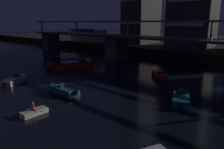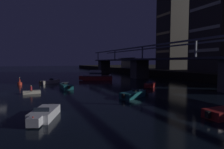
{
  "view_description": "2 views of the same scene",
  "coord_description": "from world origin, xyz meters",
  "px_view_note": "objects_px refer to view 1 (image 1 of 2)",
  "views": [
    {
      "loc": [
        21.01,
        -4.88,
        9.03
      ],
      "look_at": [
        2.2,
        15.9,
        2.31
      ],
      "focal_mm": 35.01,
      "sensor_mm": 36.0,
      "label": 1
    },
    {
      "loc": [
        33.04,
        4.7,
        5.09
      ],
      "look_at": [
        -1.24,
        20.44,
        2.45
      ],
      "focal_mm": 29.08,
      "sensor_mm": 36.0,
      "label": 2
    }
  ],
  "objects_px": {
    "river_bridge": "(170,46)",
    "speedboat_mid_left": "(64,90)",
    "speedboat_far_center": "(181,99)",
    "cabin_cruiser_near_left": "(71,63)",
    "dinghy_with_paddler": "(34,112)",
    "speedboat_near_center": "(15,80)",
    "waterfront_pavilion": "(88,35)",
    "speedboat_mid_right": "(160,75)"
  },
  "relations": [
    {
      "from": "river_bridge",
      "to": "speedboat_mid_right",
      "type": "bearing_deg",
      "value": -71.18
    },
    {
      "from": "river_bridge",
      "to": "dinghy_with_paddler",
      "type": "bearing_deg",
      "value": -87.18
    },
    {
      "from": "cabin_cruiser_near_left",
      "to": "speedboat_near_center",
      "type": "relative_size",
      "value": 1.89
    },
    {
      "from": "speedboat_near_center",
      "to": "speedboat_mid_right",
      "type": "height_order",
      "value": "same"
    },
    {
      "from": "speedboat_far_center",
      "to": "cabin_cruiser_near_left",
      "type": "bearing_deg",
      "value": 172.2
    },
    {
      "from": "speedboat_far_center",
      "to": "dinghy_with_paddler",
      "type": "xyz_separation_m",
      "value": [
        -9.36,
        -13.24,
        -0.14
      ]
    },
    {
      "from": "waterfront_pavilion",
      "to": "speedboat_mid_left",
      "type": "bearing_deg",
      "value": -45.49
    },
    {
      "from": "cabin_cruiser_near_left",
      "to": "speedboat_near_center",
      "type": "distance_m",
      "value": 13.01
    },
    {
      "from": "speedboat_mid_right",
      "to": "speedboat_far_center",
      "type": "distance_m",
      "value": 11.68
    },
    {
      "from": "cabin_cruiser_near_left",
      "to": "speedboat_far_center",
      "type": "relative_size",
      "value": 1.84
    },
    {
      "from": "speedboat_mid_right",
      "to": "dinghy_with_paddler",
      "type": "relative_size",
      "value": 1.69
    },
    {
      "from": "cabin_cruiser_near_left",
      "to": "dinghy_with_paddler",
      "type": "xyz_separation_m",
      "value": [
        15.8,
        -16.69,
        -0.77
      ]
    },
    {
      "from": "speedboat_near_center",
      "to": "speedboat_far_center",
      "type": "bearing_deg",
      "value": 22.39
    },
    {
      "from": "cabin_cruiser_near_left",
      "to": "speedboat_near_center",
      "type": "height_order",
      "value": "cabin_cruiser_near_left"
    },
    {
      "from": "speedboat_far_center",
      "to": "speedboat_mid_right",
      "type": "bearing_deg",
      "value": 132.05
    },
    {
      "from": "speedboat_mid_right",
      "to": "speedboat_near_center",
      "type": "bearing_deg",
      "value": -129.27
    },
    {
      "from": "waterfront_pavilion",
      "to": "dinghy_with_paddler",
      "type": "xyz_separation_m",
      "value": [
        39.6,
        -42.8,
        -4.16
      ]
    },
    {
      "from": "speedboat_near_center",
      "to": "speedboat_mid_left",
      "type": "relative_size",
      "value": 0.93
    },
    {
      "from": "waterfront_pavilion",
      "to": "river_bridge",
      "type": "bearing_deg",
      "value": -17.37
    },
    {
      "from": "speedboat_mid_right",
      "to": "waterfront_pavilion",
      "type": "bearing_deg",
      "value": 153.08
    },
    {
      "from": "speedboat_near_center",
      "to": "speedboat_far_center",
      "type": "distance_m",
      "value": 24.33
    },
    {
      "from": "speedboat_near_center",
      "to": "dinghy_with_paddler",
      "type": "height_order",
      "value": "dinghy_with_paddler"
    },
    {
      "from": "cabin_cruiser_near_left",
      "to": "speedboat_far_center",
      "type": "distance_m",
      "value": 25.41
    },
    {
      "from": "speedboat_mid_right",
      "to": "speedboat_far_center",
      "type": "height_order",
      "value": "same"
    },
    {
      "from": "river_bridge",
      "to": "speedboat_far_center",
      "type": "distance_m",
      "value": 21.09
    },
    {
      "from": "cabin_cruiser_near_left",
      "to": "waterfront_pavilion",
      "type": "bearing_deg",
      "value": 132.35
    },
    {
      "from": "waterfront_pavilion",
      "to": "speedboat_far_center",
      "type": "xyz_separation_m",
      "value": [
        48.96,
        -29.56,
        -4.02
      ]
    },
    {
      "from": "cabin_cruiser_near_left",
      "to": "speedboat_mid_right",
      "type": "bearing_deg",
      "value": 16.78
    },
    {
      "from": "speedboat_far_center",
      "to": "dinghy_with_paddler",
      "type": "relative_size",
      "value": 1.91
    },
    {
      "from": "waterfront_pavilion",
      "to": "speedboat_far_center",
      "type": "distance_m",
      "value": 57.33
    },
    {
      "from": "speedboat_mid_left",
      "to": "dinghy_with_paddler",
      "type": "distance_m",
      "value": 6.97
    },
    {
      "from": "speedboat_near_center",
      "to": "dinghy_with_paddler",
      "type": "xyz_separation_m",
      "value": [
        13.13,
        -3.97,
        -0.14
      ]
    },
    {
      "from": "waterfront_pavilion",
      "to": "cabin_cruiser_near_left",
      "type": "bearing_deg",
      "value": -47.65
    },
    {
      "from": "speedboat_near_center",
      "to": "speedboat_far_center",
      "type": "height_order",
      "value": "same"
    },
    {
      "from": "waterfront_pavilion",
      "to": "speedboat_mid_left",
      "type": "height_order",
      "value": "waterfront_pavilion"
    },
    {
      "from": "river_bridge",
      "to": "speedboat_mid_left",
      "type": "xyz_separation_m",
      "value": [
        -1.95,
        -24.84,
        -3.86
      ]
    },
    {
      "from": "river_bridge",
      "to": "speedboat_mid_left",
      "type": "relative_size",
      "value": 17.85
    },
    {
      "from": "waterfront_pavilion",
      "to": "speedboat_mid_left",
      "type": "distance_m",
      "value": 51.7
    },
    {
      "from": "cabin_cruiser_near_left",
      "to": "speedboat_mid_left",
      "type": "xyz_separation_m",
      "value": [
        12.33,
        -10.65,
        -0.64
      ]
    },
    {
      "from": "cabin_cruiser_near_left",
      "to": "speedboat_far_center",
      "type": "bearing_deg",
      "value": -7.8
    },
    {
      "from": "waterfront_pavilion",
      "to": "speedboat_mid_right",
      "type": "bearing_deg",
      "value": -26.92
    },
    {
      "from": "waterfront_pavilion",
      "to": "speedboat_far_center",
      "type": "bearing_deg",
      "value": -31.12
    }
  ]
}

